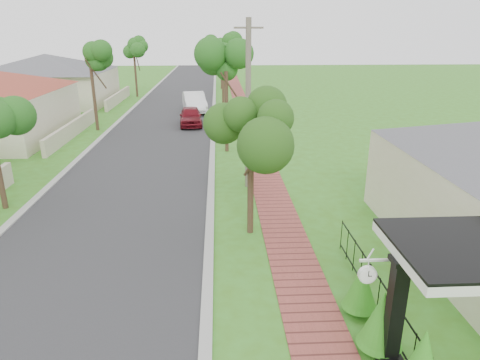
# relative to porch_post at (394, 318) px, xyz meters

# --- Properties ---
(ground) EXTENTS (160.00, 160.00, 0.00)m
(ground) POSITION_rel_porch_post_xyz_m (-4.55, 1.00, -1.12)
(ground) COLOR #3D711B
(ground) RESTS_ON ground
(road) EXTENTS (7.00, 120.00, 0.02)m
(road) POSITION_rel_porch_post_xyz_m (-7.55, 21.00, -1.12)
(road) COLOR #28282B
(road) RESTS_ON ground
(kerb_right) EXTENTS (0.30, 120.00, 0.10)m
(kerb_right) POSITION_rel_porch_post_xyz_m (-3.90, 21.00, -1.12)
(kerb_right) COLOR #9E9E99
(kerb_right) RESTS_ON ground
(kerb_left) EXTENTS (0.30, 120.00, 0.10)m
(kerb_left) POSITION_rel_porch_post_xyz_m (-11.20, 21.00, -1.12)
(kerb_left) COLOR #9E9E99
(kerb_left) RESTS_ON ground
(sidewalk) EXTENTS (1.50, 120.00, 0.03)m
(sidewalk) POSITION_rel_porch_post_xyz_m (-1.30, 21.00, -1.12)
(sidewalk) COLOR #94423B
(sidewalk) RESTS_ON ground
(porch_post) EXTENTS (0.48, 0.48, 2.52)m
(porch_post) POSITION_rel_porch_post_xyz_m (0.00, 0.00, 0.00)
(porch_post) COLOR black
(porch_post) RESTS_ON ground
(picket_fence) EXTENTS (0.03, 8.02, 1.00)m
(picket_fence) POSITION_rel_porch_post_xyz_m (0.35, 1.00, -0.59)
(picket_fence) COLOR black
(picket_fence) RESTS_ON ground
(street_trees) EXTENTS (10.70, 37.65, 5.89)m
(street_trees) POSITION_rel_porch_post_xyz_m (-7.42, 27.84, 3.42)
(street_trees) COLOR #382619
(street_trees) RESTS_ON ground
(hedge_row) EXTENTS (0.93, 3.97, 2.03)m
(hedge_row) POSITION_rel_porch_post_xyz_m (-0.10, -0.15, -0.30)
(hedge_row) COLOR #2D6B15
(hedge_row) RESTS_ON ground
(far_house_grey) EXTENTS (15.56, 15.56, 4.60)m
(far_house_grey) POSITION_rel_porch_post_xyz_m (-19.52, 35.00, 1.22)
(far_house_grey) COLOR beige
(far_house_grey) RESTS_ON ground
(parked_car_red) EXTENTS (1.88, 4.07, 1.35)m
(parked_car_red) POSITION_rel_porch_post_xyz_m (-5.55, 24.22, -0.45)
(parked_car_red) COLOR maroon
(parked_car_red) RESTS_ON ground
(parked_car_white) EXTENTS (2.47, 5.19, 1.64)m
(parked_car_white) POSITION_rel_porch_post_xyz_m (-5.55, 29.78, -0.30)
(parked_car_white) COLOR white
(parked_car_white) RESTS_ON ground
(near_tree) EXTENTS (1.83, 1.83, 4.69)m
(near_tree) POSITION_rel_porch_post_xyz_m (-2.48, 6.36, 2.60)
(near_tree) COLOR #382619
(near_tree) RESTS_ON ground
(utility_pole) EXTENTS (1.20, 0.24, 7.18)m
(utility_pole) POSITION_rel_porch_post_xyz_m (-2.25, 11.00, 2.53)
(utility_pole) COLOR #6E6255
(utility_pole) RESTS_ON ground
(station_clock) EXTENTS (0.65, 0.13, 0.55)m
(station_clock) POSITION_rel_porch_post_xyz_m (-0.49, 0.40, 0.83)
(station_clock) COLOR white
(station_clock) RESTS_ON ground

